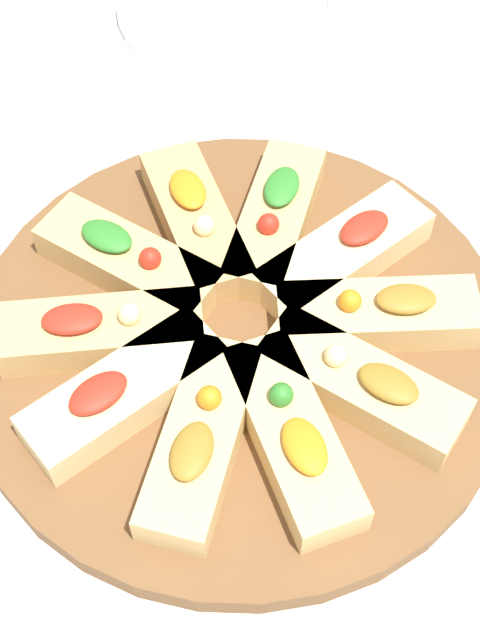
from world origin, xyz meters
name	(u,v)px	position (x,y,z in m)	size (l,w,h in m)	color
ground_plane	(240,346)	(0.00, 0.00, 0.00)	(3.00, 3.00, 0.00)	silver
serving_board	(240,338)	(0.00, 0.00, 0.01)	(0.42, 0.42, 0.02)	brown
focaccia_slice_0	(128,261)	(-0.04, 0.10, 0.04)	(0.10, 0.16, 0.04)	tan
focaccia_slice_1	(101,331)	(-0.09, 0.06, 0.04)	(0.16, 0.12, 0.04)	tan
focaccia_slice_2	(125,395)	(-0.11, 0.00, 0.04)	(0.15, 0.05, 0.04)	#E5C689
focaccia_slice_3	(201,439)	(-0.08, -0.06, 0.04)	(0.15, 0.13, 0.04)	#DBB775
focaccia_slice_4	(293,435)	(-0.03, -0.10, 0.04)	(0.09, 0.16, 0.04)	#DBB775
focaccia_slice_5	(362,384)	(0.04, -0.10, 0.04)	(0.10, 0.16, 0.04)	#DBB775
focaccia_slice_6	(378,314)	(0.09, -0.06, 0.04)	(0.15, 0.13, 0.04)	#DBB775
focaccia_slice_7	(342,250)	(0.11, 0.00, 0.04)	(0.16, 0.06, 0.04)	#E5C689
focaccia_slice_8	(275,218)	(0.09, 0.06, 0.04)	(0.15, 0.13, 0.04)	tan
focaccia_slice_9	(196,220)	(0.03, 0.10, 0.04)	(0.09, 0.16, 0.04)	tan
plate_right	(228,3)	(0.25, 0.35, 0.01)	(0.24, 0.24, 0.02)	white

